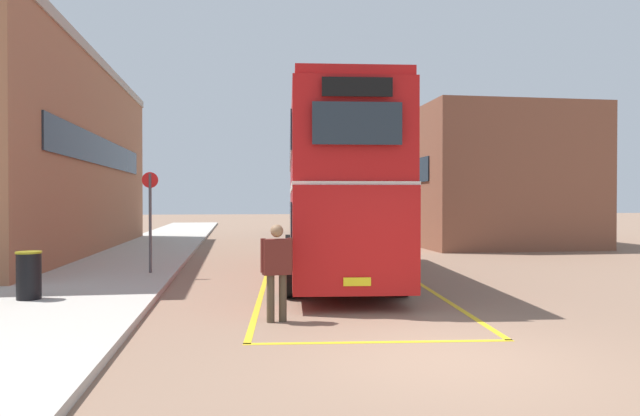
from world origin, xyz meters
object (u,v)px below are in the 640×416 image
at_px(double_decker_bus, 334,188).
at_px(bus_stop_sign, 150,213).
at_px(litter_bin, 29,275).
at_px(pedestrian_boarding, 277,265).
at_px(single_deck_bus, 317,209).

bearing_deg(double_decker_bus, bus_stop_sign, 173.40).
bearing_deg(double_decker_bus, litter_bin, -153.55).
relative_size(double_decker_bus, pedestrian_boarding, 6.27).
bearing_deg(bus_stop_sign, double_decker_bus, -6.60).
xyz_separation_m(single_deck_bus, bus_stop_sign, (-7.51, -19.67, 0.18)).
bearing_deg(bus_stop_sign, single_deck_bus, 69.12).
distance_m(single_deck_bus, litter_bin, 25.49).
height_order(litter_bin, bus_stop_sign, bus_stop_sign).
distance_m(single_deck_bus, bus_stop_sign, 21.05).
relative_size(pedestrian_boarding, bus_stop_sign, 0.62).
relative_size(pedestrian_boarding, litter_bin, 1.77).
bearing_deg(litter_bin, double_decker_bus, 26.45).
distance_m(double_decker_bus, single_deck_bus, 20.42).
relative_size(double_decker_bus, litter_bin, 11.12).
relative_size(litter_bin, bus_stop_sign, 0.35).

